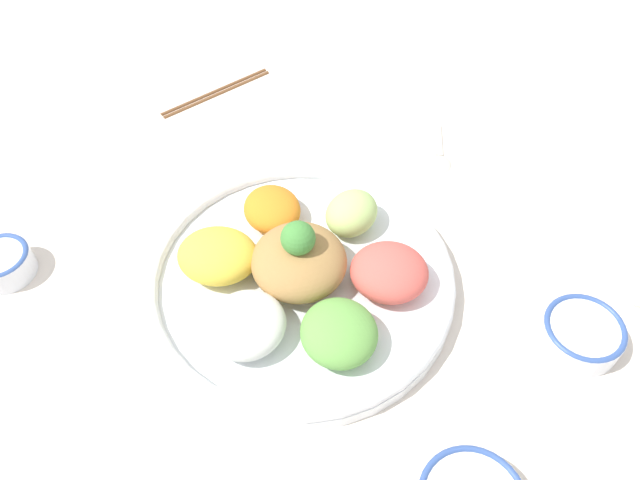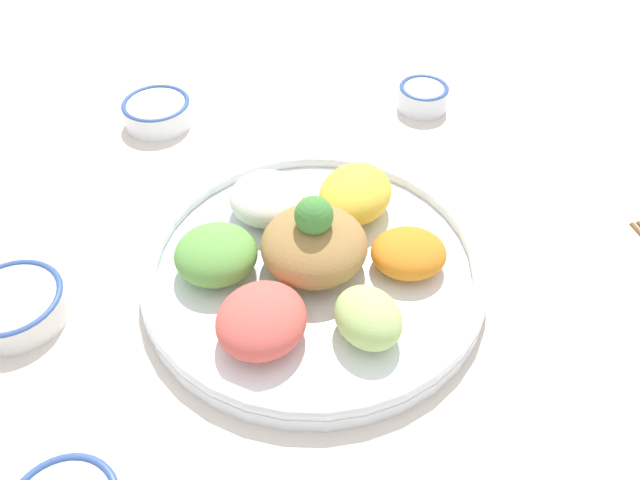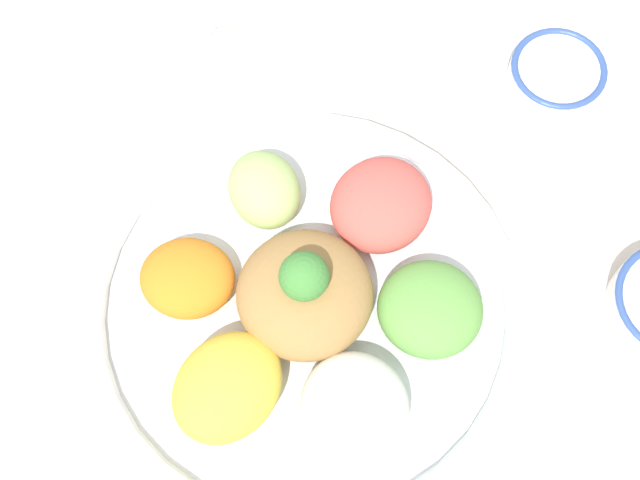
# 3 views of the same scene
# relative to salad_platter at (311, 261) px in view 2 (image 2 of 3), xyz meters

# --- Properties ---
(ground_plane) EXTENTS (2.40, 2.40, 0.00)m
(ground_plane) POSITION_rel_salad_platter_xyz_m (0.00, -0.04, -0.03)
(ground_plane) COLOR silver
(salad_platter) EXTENTS (0.42, 0.42, 0.12)m
(salad_platter) POSITION_rel_salad_platter_xyz_m (0.00, 0.00, 0.00)
(salad_platter) COLOR white
(salad_platter) RESTS_ON ground_plane
(rice_bowl_blue) EXTENTS (0.12, 0.12, 0.04)m
(rice_bowl_blue) POSITION_rel_salad_platter_xyz_m (-0.17, 0.30, -0.01)
(rice_bowl_blue) COLOR white
(rice_bowl_blue) RESTS_ON ground_plane
(sauce_bowl_dark) EXTENTS (0.11, 0.11, 0.04)m
(sauce_bowl_dark) POSITION_rel_salad_platter_xyz_m (0.23, 0.34, -0.01)
(sauce_bowl_dark) COLOR white
(sauce_bowl_dark) RESTS_ON ground_plane
(rice_bowl_plain) EXTENTS (0.08, 0.08, 0.04)m
(rice_bowl_plain) POSITION_rel_salad_platter_xyz_m (0.41, -0.05, -0.01)
(rice_bowl_plain) COLOR white
(rice_bowl_plain) RESTS_ON ground_plane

